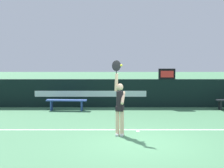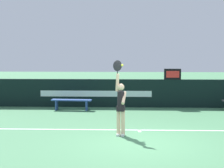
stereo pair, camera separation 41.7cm
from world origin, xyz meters
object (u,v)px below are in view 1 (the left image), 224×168
(speed_display, at_px, (168,74))
(courtside_bench_far, at_px, (67,102))
(tennis_ball, at_px, (122,65))
(tennis_player, at_px, (120,105))

(speed_display, xyz_separation_m, courtside_bench_far, (-4.51, -0.92, -1.17))
(courtside_bench_far, bearing_deg, tennis_ball, -64.65)
(speed_display, relative_size, courtside_bench_far, 0.42)
(speed_display, distance_m, courtside_bench_far, 4.75)
(tennis_ball, relative_size, courtside_bench_far, 0.04)
(speed_display, relative_size, tennis_player, 0.32)
(tennis_player, xyz_separation_m, courtside_bench_far, (-2.23, 4.70, -0.62))
(speed_display, xyz_separation_m, tennis_player, (-2.28, -5.62, -0.55))
(tennis_ball, bearing_deg, speed_display, 68.73)
(tennis_player, bearing_deg, speed_display, 67.92)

